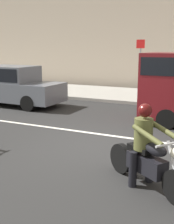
% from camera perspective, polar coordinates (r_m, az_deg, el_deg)
% --- Properties ---
extents(ground_plane, '(80.00, 80.00, 0.00)m').
position_cam_1_polar(ground_plane, '(8.01, 2.51, -6.22)').
color(ground_plane, '#262626').
extents(sidewalk_slab, '(40.00, 4.40, 0.14)m').
position_cam_1_polar(sidewalk_slab, '(15.47, 14.45, 2.68)').
color(sidewalk_slab, '#99968E').
rests_on(sidewalk_slab, ground_plane).
extents(lane_marking_stripe, '(18.00, 0.14, 0.01)m').
position_cam_1_polar(lane_marking_stripe, '(8.70, 6.81, -4.76)').
color(lane_marking_stripe, silver).
rests_on(lane_marking_stripe, ground_plane).
extents(motorcycle_with_rider_olive, '(1.84, 1.28, 1.55)m').
position_cam_1_polar(motorcycle_with_rider_olive, '(5.60, 11.21, -7.81)').
color(motorcycle_with_rider_olive, black).
rests_on(motorcycle_with_rider_olive, ground_plane).
extents(parked_sedan_slate_gray, '(4.59, 1.82, 1.72)m').
position_cam_1_polar(parked_sedan_slate_gray, '(13.76, -14.23, 4.97)').
color(parked_sedan_slate_gray, slate).
rests_on(parked_sedan_slate_gray, ground_plane).
extents(street_sign_post, '(0.44, 0.08, 2.79)m').
position_cam_1_polar(street_sign_post, '(16.25, 10.02, 9.52)').
color(street_sign_post, gray).
rests_on(street_sign_post, sidewalk_slab).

